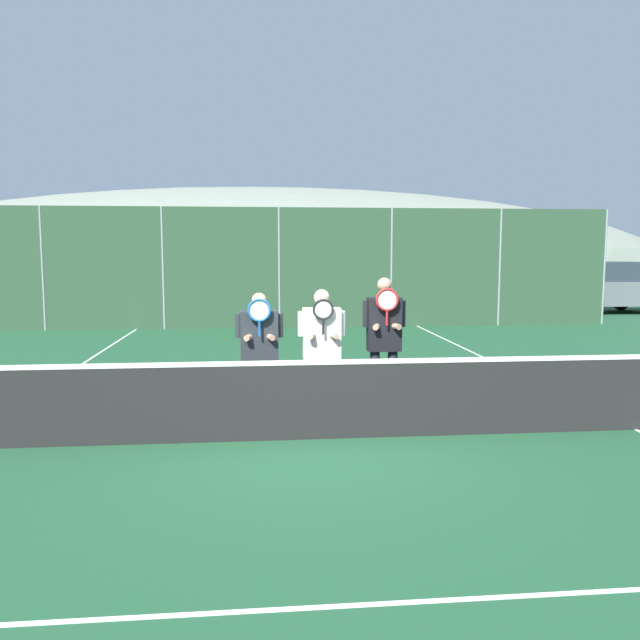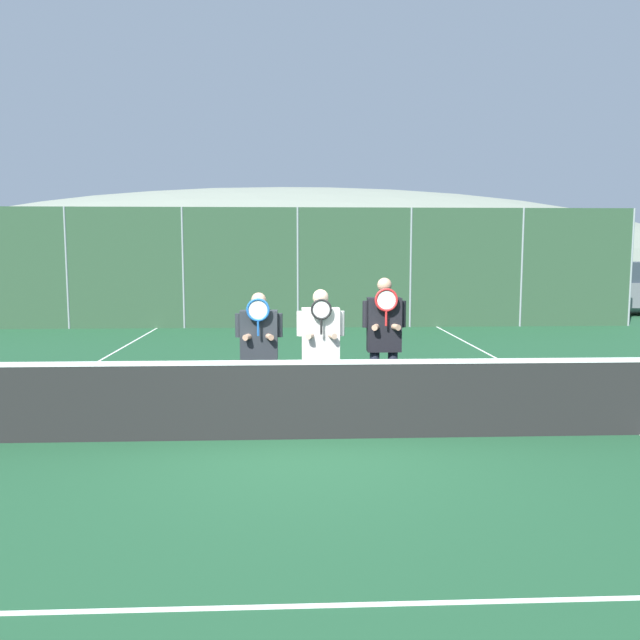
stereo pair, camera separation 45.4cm
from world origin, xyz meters
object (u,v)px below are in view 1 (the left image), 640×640
at_px(car_far_left, 133,291).
at_px(car_left_of_center, 295,290).
at_px(player_center_left, 322,343).
at_px(player_center_right, 384,336).
at_px(car_center, 447,289).
at_px(car_right_of_center, 597,287).
at_px(player_leftmost, 260,345).

height_order(car_far_left, car_left_of_center, car_left_of_center).
bearing_deg(player_center_left, player_center_right, 6.55).
height_order(car_center, car_right_of_center, car_right_of_center).
xyz_separation_m(car_far_left, car_center, (10.87, 0.07, -0.02)).
bearing_deg(car_far_left, car_center, 0.37).
height_order(player_leftmost, car_right_of_center, car_right_of_center).
xyz_separation_m(player_leftmost, car_right_of_center, (12.13, 13.21, -0.06)).
bearing_deg(car_right_of_center, car_far_left, 179.56).
bearing_deg(car_center, player_center_right, -110.43).
xyz_separation_m(player_center_right, car_center, (5.00, 13.43, -0.23)).
xyz_separation_m(car_left_of_center, car_right_of_center, (10.89, -0.23, 0.05)).
relative_size(player_center_right, car_center, 0.40).
bearing_deg(car_center, car_left_of_center, 179.66).
bearing_deg(car_center, player_center_left, -113.37).
height_order(player_center_right, car_far_left, player_center_right).
bearing_deg(car_center, player_leftmost, -116.40).
xyz_separation_m(player_leftmost, car_center, (6.65, 13.40, -0.13)).
bearing_deg(car_right_of_center, player_center_right, -128.36).
distance_m(player_leftmost, car_far_left, 13.98).
distance_m(car_left_of_center, car_right_of_center, 10.89).
xyz_separation_m(player_center_left, car_far_left, (-5.02, 13.46, -0.14)).
bearing_deg(player_center_right, car_center, 69.57).
distance_m(player_center_left, car_left_of_center, 13.57).
distance_m(player_center_left, car_right_of_center, 17.49).
bearing_deg(car_far_left, car_left_of_center, 1.06).
distance_m(car_far_left, car_center, 10.87).
relative_size(player_leftmost, player_center_left, 0.97).
xyz_separation_m(player_leftmost, player_center_right, (1.65, -0.03, 0.09)).
bearing_deg(car_left_of_center, player_leftmost, -95.27).
height_order(player_leftmost, car_far_left, car_far_left).
height_order(player_leftmost, car_left_of_center, car_left_of_center).
height_order(player_leftmost, player_center_right, player_center_right).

